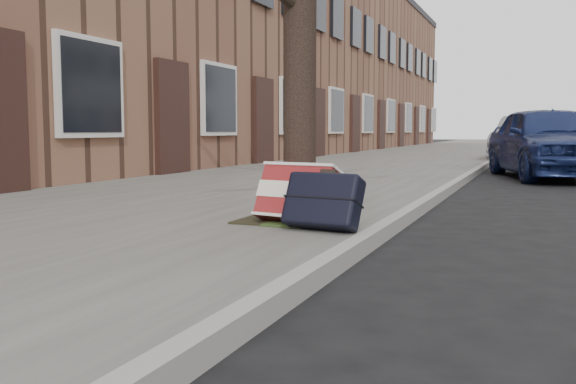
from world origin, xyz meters
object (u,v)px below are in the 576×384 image
at_px(suitcase_red, 297,194).
at_px(car_near_front, 548,141).
at_px(suitcase_navy, 323,200).
at_px(car_near_mid, 528,140).

relative_size(suitcase_red, car_near_front, 0.16).
bearing_deg(suitcase_red, suitcase_navy, -25.29).
bearing_deg(car_near_front, car_near_mid, 79.19).
bearing_deg(car_near_mid, suitcase_navy, -87.03).
relative_size(suitcase_red, suitcase_navy, 1.09).
xyz_separation_m(suitcase_navy, car_near_mid, (1.21, 13.71, 0.28)).
relative_size(suitcase_red, car_near_mid, 0.17).
height_order(suitcase_red, car_near_mid, car_near_mid).
height_order(suitcase_navy, car_near_front, car_near_front).
height_order(suitcase_navy, car_near_mid, car_near_mid).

